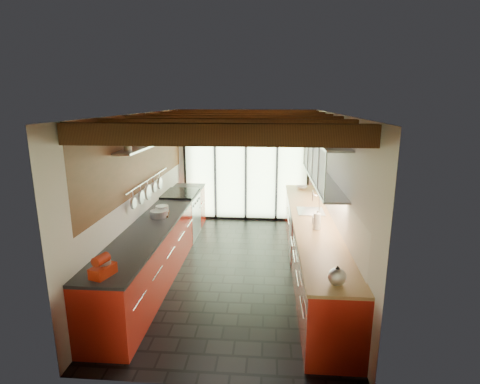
{
  "coord_description": "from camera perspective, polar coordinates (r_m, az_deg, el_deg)",
  "views": [
    {
      "loc": [
        0.53,
        -5.91,
        2.81
      ],
      "look_at": [
        0.04,
        0.4,
        1.25
      ],
      "focal_mm": 28.0,
      "sensor_mm": 36.0,
      "label": 1
    }
  ],
  "objects": [
    {
      "name": "kettle",
      "position": [
        4.14,
        14.59,
        -12.24
      ],
      "size": [
        0.2,
        0.24,
        0.23
      ],
      "color": "silver",
      "rests_on": "right_counter"
    },
    {
      "name": "left_wall_fixtures",
      "position": [
        6.49,
        -13.62,
        4.9
      ],
      "size": [
        0.28,
        2.6,
        0.96
      ],
      "color": "silver",
      "rests_on": "ground"
    },
    {
      "name": "paper_towel",
      "position": [
        5.73,
        11.66,
        -4.42
      ],
      "size": [
        0.14,
        0.14,
        0.3
      ],
      "color": "white",
      "rests_on": "right_counter"
    },
    {
      "name": "pot_large",
      "position": [
        6.53,
        -11.78,
        -2.66
      ],
      "size": [
        0.28,
        0.28,
        0.14
      ],
      "primitive_type": "cylinder",
      "rotation": [
        0.0,
        0.0,
        0.35
      ],
      "color": "silver",
      "rests_on": "left_counter"
    },
    {
      "name": "sink_assembly",
      "position": [
        6.62,
        10.82,
        -2.63
      ],
      "size": [
        0.45,
        0.52,
        0.43
      ],
      "color": "silver",
      "rests_on": "right_counter"
    },
    {
      "name": "left_counter",
      "position": [
        6.61,
        -11.82,
        -7.27
      ],
      "size": [
        0.68,
        5.0,
        0.92
      ],
      "color": "red",
      "rests_on": "ground"
    },
    {
      "name": "range_stove",
      "position": [
        7.93,
        -8.95,
        -3.48
      ],
      "size": [
        0.66,
        0.9,
        0.97
      ],
      "color": "silver",
      "rests_on": "ground"
    },
    {
      "name": "pot_small",
      "position": [
        6.36,
        -12.23,
        -3.25
      ],
      "size": [
        0.37,
        0.37,
        0.11
      ],
      "primitive_type": "cylinder",
      "rotation": [
        0.0,
        0.0,
        0.36
      ],
      "color": "silver",
      "rests_on": "left_counter"
    },
    {
      "name": "soap_bottle",
      "position": [
        5.99,
        11.34,
        -4.01
      ],
      "size": [
        0.08,
        0.08,
        0.16
      ],
      "primitive_type": "imported",
      "rotation": [
        0.0,
        0.0,
        0.07
      ],
      "color": "silver",
      "rests_on": "right_counter"
    },
    {
      "name": "glass_door",
      "position": [
        8.7,
        0.9,
        6.24
      ],
      "size": [
        2.95,
        0.1,
        2.9
      ],
      "color": "#C6EAAD",
      "rests_on": "ground"
    },
    {
      "name": "right_counter",
      "position": [
        6.41,
        10.88,
        -7.93
      ],
      "size": [
        0.68,
        5.0,
        0.92
      ],
      "color": "red",
      "rests_on": "ground"
    },
    {
      "name": "stand_mixer",
      "position": [
        4.46,
        -20.16,
        -10.69
      ],
      "size": [
        0.24,
        0.32,
        0.26
      ],
      "color": "red",
      "rests_on": "left_counter"
    },
    {
      "name": "room_shell",
      "position": [
        6.05,
        -0.69,
        2.81
      ],
      "size": [
        5.5,
        5.5,
        5.5
      ],
      "color": "silver",
      "rests_on": "ground"
    },
    {
      "name": "bowl",
      "position": [
        8.3,
        9.43,
        0.7
      ],
      "size": [
        0.29,
        0.29,
        0.06
      ],
      "primitive_type": "imported",
      "rotation": [
        0.0,
        0.0,
        -0.26
      ],
      "color": "silver",
      "rests_on": "right_counter"
    },
    {
      "name": "ground",
      "position": [
        6.57,
        -0.64,
        -11.49
      ],
      "size": [
        5.5,
        5.5,
        0.0
      ],
      "primitive_type": "plane",
      "color": "black",
      "rests_on": "ground"
    },
    {
      "name": "upper_cabinets_right",
      "position": [
        6.35,
        12.56,
        4.81
      ],
      "size": [
        0.34,
        3.0,
        3.0
      ],
      "color": "silver",
      "rests_on": "ground"
    },
    {
      "name": "cutting_board",
      "position": [
        6.48,
        -11.93,
        -3.28
      ],
      "size": [
        0.32,
        0.41,
        0.03
      ],
      "primitive_type": "cube",
      "rotation": [
        0.0,
        0.0,
        0.18
      ],
      "color": "brown",
      "rests_on": "left_counter"
    },
    {
      "name": "ceiling_beams",
      "position": [
        6.32,
        -0.4,
        10.68
      ],
      "size": [
        3.14,
        5.06,
        4.9
      ],
      "color": "#593316",
      "rests_on": "ground"
    }
  ]
}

